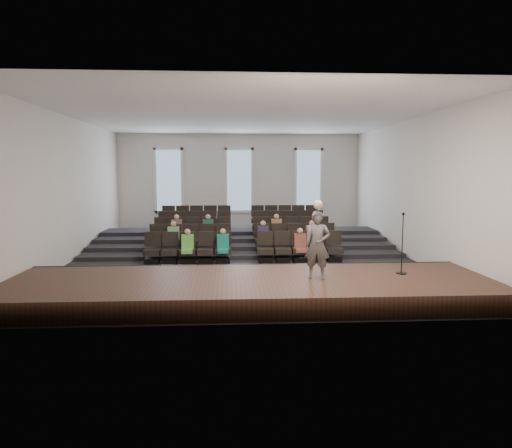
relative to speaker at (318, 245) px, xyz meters
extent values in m
plane|color=black|center=(-1.64, 5.14, -1.33)|extent=(14.00, 14.00, 0.00)
cube|color=white|center=(-1.64, 5.14, 3.68)|extent=(12.00, 14.00, 0.02)
cube|color=silver|center=(-1.64, 12.16, 1.17)|extent=(12.00, 0.04, 5.00)
cube|color=silver|center=(-1.64, -1.88, 1.17)|extent=(12.00, 0.04, 5.00)
cube|color=silver|center=(-7.66, 5.14, 1.17)|extent=(0.04, 14.00, 5.00)
cube|color=silver|center=(4.38, 5.14, 1.17)|extent=(0.04, 14.00, 5.00)
cube|color=#40271B|center=(-1.64, 0.04, -1.08)|extent=(11.80, 3.60, 0.50)
cube|color=black|center=(-1.64, 1.81, -1.08)|extent=(11.80, 0.06, 0.52)
cube|color=black|center=(-1.64, 7.46, -1.26)|extent=(11.80, 4.80, 0.15)
cube|color=black|center=(-1.64, 7.99, -1.18)|extent=(11.80, 3.75, 0.30)
cube|color=black|center=(-1.64, 8.51, -1.11)|extent=(11.80, 2.70, 0.45)
cube|color=black|center=(-1.64, 9.04, -1.03)|extent=(11.80, 1.65, 0.60)
cube|color=black|center=(-4.77, 4.54, -1.23)|extent=(0.47, 0.43, 0.20)
cube|color=black|center=(-4.77, 4.54, -0.92)|extent=(0.55, 0.50, 0.19)
cube|color=black|center=(-4.77, 4.75, -0.51)|extent=(0.55, 0.08, 0.50)
cube|color=black|center=(-4.17, 4.54, -1.23)|extent=(0.47, 0.43, 0.20)
cube|color=black|center=(-4.17, 4.54, -0.92)|extent=(0.55, 0.50, 0.19)
cube|color=black|center=(-4.17, 4.75, -0.51)|extent=(0.55, 0.08, 0.50)
cube|color=black|center=(-3.57, 4.54, -1.23)|extent=(0.47, 0.43, 0.20)
cube|color=black|center=(-3.57, 4.54, -0.92)|extent=(0.55, 0.50, 0.19)
cube|color=black|center=(-3.57, 4.75, -0.51)|extent=(0.55, 0.08, 0.50)
cube|color=black|center=(-2.97, 4.54, -1.23)|extent=(0.47, 0.43, 0.20)
cube|color=black|center=(-2.97, 4.54, -0.92)|extent=(0.55, 0.50, 0.19)
cube|color=black|center=(-2.97, 4.75, -0.51)|extent=(0.55, 0.08, 0.50)
cube|color=black|center=(-2.37, 4.54, -1.23)|extent=(0.47, 0.43, 0.20)
cube|color=black|center=(-2.37, 4.54, -0.92)|extent=(0.55, 0.50, 0.19)
cube|color=black|center=(-2.37, 4.75, -0.51)|extent=(0.55, 0.08, 0.50)
cube|color=black|center=(-0.92, 4.54, -1.23)|extent=(0.47, 0.43, 0.20)
cube|color=black|center=(-0.92, 4.54, -0.92)|extent=(0.55, 0.50, 0.19)
cube|color=black|center=(-0.92, 4.75, -0.51)|extent=(0.55, 0.08, 0.50)
cube|color=black|center=(-0.32, 4.54, -1.23)|extent=(0.47, 0.43, 0.20)
cube|color=black|center=(-0.32, 4.54, -0.92)|extent=(0.55, 0.50, 0.19)
cube|color=black|center=(-0.32, 4.75, -0.51)|extent=(0.55, 0.08, 0.50)
cube|color=black|center=(0.28, 4.54, -1.23)|extent=(0.47, 0.43, 0.20)
cube|color=black|center=(0.28, 4.54, -0.92)|extent=(0.55, 0.50, 0.19)
cube|color=black|center=(0.28, 4.75, -0.51)|extent=(0.55, 0.08, 0.50)
cube|color=black|center=(0.88, 4.54, -1.23)|extent=(0.47, 0.43, 0.20)
cube|color=black|center=(0.88, 4.54, -0.92)|extent=(0.55, 0.50, 0.19)
cube|color=black|center=(0.88, 4.75, -0.51)|extent=(0.55, 0.08, 0.50)
cube|color=black|center=(1.48, 4.54, -1.23)|extent=(0.47, 0.43, 0.20)
cube|color=black|center=(1.48, 4.54, -0.92)|extent=(0.55, 0.50, 0.19)
cube|color=black|center=(1.48, 4.75, -0.51)|extent=(0.55, 0.08, 0.50)
cube|color=black|center=(-4.77, 5.59, -1.08)|extent=(0.47, 0.43, 0.20)
cube|color=black|center=(-4.77, 5.59, -0.77)|extent=(0.55, 0.50, 0.19)
cube|color=black|center=(-4.77, 5.80, -0.36)|extent=(0.55, 0.08, 0.50)
cube|color=black|center=(-4.17, 5.59, -1.08)|extent=(0.47, 0.43, 0.20)
cube|color=black|center=(-4.17, 5.59, -0.77)|extent=(0.55, 0.50, 0.19)
cube|color=black|center=(-4.17, 5.80, -0.36)|extent=(0.55, 0.08, 0.50)
cube|color=black|center=(-3.57, 5.59, -1.08)|extent=(0.47, 0.43, 0.20)
cube|color=black|center=(-3.57, 5.59, -0.77)|extent=(0.55, 0.50, 0.19)
cube|color=black|center=(-3.57, 5.80, -0.36)|extent=(0.55, 0.08, 0.50)
cube|color=black|center=(-2.97, 5.59, -1.08)|extent=(0.47, 0.43, 0.20)
cube|color=black|center=(-2.97, 5.59, -0.77)|extent=(0.55, 0.50, 0.19)
cube|color=black|center=(-2.97, 5.80, -0.36)|extent=(0.55, 0.08, 0.50)
cube|color=black|center=(-2.37, 5.59, -1.08)|extent=(0.47, 0.43, 0.20)
cube|color=black|center=(-2.37, 5.59, -0.77)|extent=(0.55, 0.50, 0.19)
cube|color=black|center=(-2.37, 5.80, -0.36)|extent=(0.55, 0.08, 0.50)
cube|color=black|center=(-0.92, 5.59, -1.08)|extent=(0.47, 0.43, 0.20)
cube|color=black|center=(-0.92, 5.59, -0.77)|extent=(0.55, 0.50, 0.19)
cube|color=black|center=(-0.92, 5.80, -0.36)|extent=(0.55, 0.08, 0.50)
cube|color=black|center=(-0.32, 5.59, -1.08)|extent=(0.47, 0.43, 0.20)
cube|color=black|center=(-0.32, 5.59, -0.77)|extent=(0.55, 0.50, 0.19)
cube|color=black|center=(-0.32, 5.80, -0.36)|extent=(0.55, 0.08, 0.50)
cube|color=black|center=(0.28, 5.59, -1.08)|extent=(0.47, 0.43, 0.20)
cube|color=black|center=(0.28, 5.59, -0.77)|extent=(0.55, 0.50, 0.19)
cube|color=black|center=(0.28, 5.80, -0.36)|extent=(0.55, 0.08, 0.50)
cube|color=black|center=(0.88, 5.59, -1.08)|extent=(0.47, 0.43, 0.20)
cube|color=black|center=(0.88, 5.59, -0.77)|extent=(0.55, 0.50, 0.19)
cube|color=black|center=(0.88, 5.80, -0.36)|extent=(0.55, 0.08, 0.50)
cube|color=black|center=(1.48, 5.59, -1.08)|extent=(0.47, 0.43, 0.20)
cube|color=black|center=(1.48, 5.59, -0.77)|extent=(0.55, 0.50, 0.19)
cube|color=black|center=(1.48, 5.80, -0.36)|extent=(0.55, 0.08, 0.50)
cube|color=black|center=(-4.77, 6.64, -0.93)|extent=(0.47, 0.42, 0.20)
cube|color=black|center=(-4.77, 6.64, -0.62)|extent=(0.55, 0.50, 0.19)
cube|color=black|center=(-4.77, 6.85, -0.21)|extent=(0.55, 0.08, 0.50)
cube|color=black|center=(-4.17, 6.64, -0.93)|extent=(0.47, 0.42, 0.20)
cube|color=black|center=(-4.17, 6.64, -0.62)|extent=(0.55, 0.50, 0.19)
cube|color=black|center=(-4.17, 6.85, -0.21)|extent=(0.55, 0.08, 0.50)
cube|color=black|center=(-3.57, 6.64, -0.93)|extent=(0.47, 0.42, 0.20)
cube|color=black|center=(-3.57, 6.64, -0.62)|extent=(0.55, 0.50, 0.19)
cube|color=black|center=(-3.57, 6.85, -0.21)|extent=(0.55, 0.08, 0.50)
cube|color=black|center=(-2.97, 6.64, -0.93)|extent=(0.47, 0.42, 0.20)
cube|color=black|center=(-2.97, 6.64, -0.62)|extent=(0.55, 0.50, 0.19)
cube|color=black|center=(-2.97, 6.85, -0.21)|extent=(0.55, 0.08, 0.50)
cube|color=black|center=(-2.37, 6.64, -0.93)|extent=(0.47, 0.42, 0.20)
cube|color=black|center=(-2.37, 6.64, -0.62)|extent=(0.55, 0.50, 0.19)
cube|color=black|center=(-2.37, 6.85, -0.21)|extent=(0.55, 0.08, 0.50)
cube|color=black|center=(-0.92, 6.64, -0.93)|extent=(0.47, 0.42, 0.20)
cube|color=black|center=(-0.92, 6.64, -0.62)|extent=(0.55, 0.50, 0.19)
cube|color=black|center=(-0.92, 6.85, -0.21)|extent=(0.55, 0.08, 0.50)
cube|color=black|center=(-0.32, 6.64, -0.93)|extent=(0.47, 0.42, 0.20)
cube|color=black|center=(-0.32, 6.64, -0.62)|extent=(0.55, 0.50, 0.19)
cube|color=black|center=(-0.32, 6.85, -0.21)|extent=(0.55, 0.08, 0.50)
cube|color=black|center=(0.28, 6.64, -0.93)|extent=(0.47, 0.42, 0.20)
cube|color=black|center=(0.28, 6.64, -0.62)|extent=(0.55, 0.50, 0.19)
cube|color=black|center=(0.28, 6.85, -0.21)|extent=(0.55, 0.08, 0.50)
cube|color=black|center=(0.88, 6.64, -0.93)|extent=(0.47, 0.42, 0.20)
cube|color=black|center=(0.88, 6.64, -0.62)|extent=(0.55, 0.50, 0.19)
cube|color=black|center=(0.88, 6.85, -0.21)|extent=(0.55, 0.08, 0.50)
cube|color=black|center=(1.48, 6.64, -0.93)|extent=(0.47, 0.42, 0.20)
cube|color=black|center=(1.48, 6.64, -0.62)|extent=(0.55, 0.50, 0.19)
cube|color=black|center=(1.48, 6.85, -0.21)|extent=(0.55, 0.08, 0.50)
cube|color=black|center=(-4.77, 7.69, -0.78)|extent=(0.47, 0.42, 0.20)
cube|color=black|center=(-4.77, 7.69, -0.47)|extent=(0.55, 0.50, 0.19)
cube|color=black|center=(-4.77, 7.90, -0.06)|extent=(0.55, 0.08, 0.50)
cube|color=black|center=(-4.17, 7.69, -0.78)|extent=(0.47, 0.42, 0.20)
cube|color=black|center=(-4.17, 7.69, -0.47)|extent=(0.55, 0.50, 0.19)
cube|color=black|center=(-4.17, 7.90, -0.06)|extent=(0.55, 0.08, 0.50)
cube|color=black|center=(-3.57, 7.69, -0.78)|extent=(0.47, 0.42, 0.20)
cube|color=black|center=(-3.57, 7.69, -0.47)|extent=(0.55, 0.50, 0.19)
cube|color=black|center=(-3.57, 7.90, -0.06)|extent=(0.55, 0.08, 0.50)
cube|color=black|center=(-2.97, 7.69, -0.78)|extent=(0.47, 0.42, 0.20)
cube|color=black|center=(-2.97, 7.69, -0.47)|extent=(0.55, 0.50, 0.19)
cube|color=black|center=(-2.97, 7.90, -0.06)|extent=(0.55, 0.08, 0.50)
cube|color=black|center=(-2.37, 7.69, -0.78)|extent=(0.47, 0.42, 0.20)
cube|color=black|center=(-2.37, 7.69, -0.47)|extent=(0.55, 0.50, 0.19)
cube|color=black|center=(-2.37, 7.90, -0.06)|extent=(0.55, 0.08, 0.50)
cube|color=black|center=(-0.92, 7.69, -0.78)|extent=(0.47, 0.42, 0.20)
cube|color=black|center=(-0.92, 7.69, -0.47)|extent=(0.55, 0.50, 0.19)
cube|color=black|center=(-0.92, 7.90, -0.06)|extent=(0.55, 0.08, 0.50)
cube|color=black|center=(-0.32, 7.69, -0.78)|extent=(0.47, 0.42, 0.20)
cube|color=black|center=(-0.32, 7.69, -0.47)|extent=(0.55, 0.50, 0.19)
cube|color=black|center=(-0.32, 7.90, -0.06)|extent=(0.55, 0.08, 0.50)
cube|color=black|center=(0.28, 7.69, -0.78)|extent=(0.47, 0.42, 0.20)
cube|color=black|center=(0.28, 7.69, -0.47)|extent=(0.55, 0.50, 0.19)
cube|color=black|center=(0.28, 7.90, -0.06)|extent=(0.55, 0.08, 0.50)
cube|color=black|center=(0.88, 7.69, -0.78)|extent=(0.47, 0.42, 0.20)
cube|color=black|center=(0.88, 7.69, -0.47)|extent=(0.55, 0.50, 0.19)
cube|color=black|center=(0.88, 7.90, -0.06)|extent=(0.55, 0.08, 0.50)
cube|color=black|center=(1.48, 7.69, -0.78)|extent=(0.47, 0.42, 0.20)
cube|color=black|center=(1.48, 7.69, -0.47)|extent=(0.55, 0.50, 0.19)
cube|color=black|center=(1.48, 7.90, -0.06)|extent=(0.55, 0.08, 0.50)
cube|color=black|center=(-4.77, 8.74, -0.63)|extent=(0.47, 0.42, 0.20)
cube|color=black|center=(-4.77, 8.74, -0.32)|extent=(0.55, 0.50, 0.19)
cube|color=black|center=(-4.77, 8.95, 0.09)|extent=(0.55, 0.08, 0.50)
cube|color=black|center=(-4.17, 8.74, -0.63)|extent=(0.47, 0.42, 0.20)
cube|color=black|center=(-4.17, 8.74, -0.32)|extent=(0.55, 0.50, 0.19)
cube|color=black|center=(-4.17, 8.95, 0.09)|extent=(0.55, 0.08, 0.50)
cube|color=black|center=(-3.57, 8.74, -0.63)|extent=(0.47, 0.42, 0.20)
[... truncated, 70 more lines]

